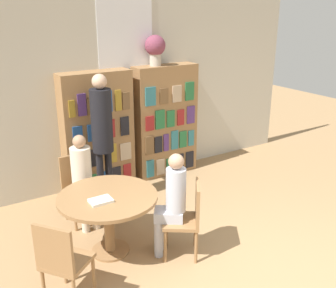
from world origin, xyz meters
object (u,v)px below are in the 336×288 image
object	(u,v)px
bookshelf_right	(165,121)
chair_left_side	(79,185)
flower_vase	(155,48)
chair_far_side	(188,216)
seated_reader_right	(171,201)
librarian_standing	(102,127)
seated_reader_left	(83,177)
bookshelf_left	(98,133)
chair_near_camera	(62,259)
reading_table	(108,206)

from	to	relation	value
bookshelf_right	chair_left_side	xyz separation A→B (m)	(-1.79, -0.75, -0.41)
flower_vase	chair_far_side	size ratio (longest dim) A/B	0.52
bookshelf_right	flower_vase	distance (m)	1.21
seated_reader_right	librarian_standing	distance (m)	1.62
chair_left_side	seated_reader_left	distance (m)	0.26
bookshelf_left	librarian_standing	bearing A→B (deg)	-104.47
bookshelf_right	chair_near_camera	xyz separation A→B (m)	(-2.47, -2.19, -0.41)
chair_near_camera	bookshelf_right	bearing A→B (deg)	93.90
chair_near_camera	chair_left_side	xyz separation A→B (m)	(0.68, 1.45, 0.00)
bookshelf_left	flower_vase	distance (m)	1.57
bookshelf_right	librarian_standing	bearing A→B (deg)	-159.22
chair_near_camera	chair_far_side	world-z (taller)	same
chair_far_side	seated_reader_right	distance (m)	0.26
bookshelf_right	chair_far_side	size ratio (longest dim) A/B	2.05
bookshelf_right	reading_table	size ratio (longest dim) A/B	1.64
reading_table	bookshelf_right	bearing A→B (deg)	43.07
bookshelf_left	seated_reader_right	xyz separation A→B (m)	(0.02, -2.04, -0.23)
flower_vase	librarian_standing	world-z (taller)	flower_vase
bookshelf_right	seated_reader_right	bearing A→B (deg)	-119.87
chair_near_camera	chair_left_side	distance (m)	1.60
reading_table	seated_reader_right	world-z (taller)	seated_reader_right
reading_table	chair_left_side	bearing A→B (deg)	91.72
librarian_standing	bookshelf_left	bearing A→B (deg)	75.53
reading_table	librarian_standing	bearing A→B (deg)	68.99
chair_near_camera	chair_left_side	size ratio (longest dim) A/B	1.00
reading_table	chair_left_side	world-z (taller)	chair_left_side
chair_left_side	librarian_standing	bearing A→B (deg)	-153.81
flower_vase	bookshelf_left	bearing A→B (deg)	-179.73
chair_far_side	seated_reader_right	bearing A→B (deg)	90.00
seated_reader_left	librarian_standing	distance (m)	0.78
chair_near_camera	seated_reader_left	bearing A→B (deg)	113.70
bookshelf_right	reading_table	bearing A→B (deg)	-136.93
bookshelf_left	chair_near_camera	distance (m)	2.57
seated_reader_right	flower_vase	bearing A→B (deg)	8.35
flower_vase	seated_reader_left	world-z (taller)	flower_vase
reading_table	seated_reader_left	xyz separation A→B (m)	(-0.02, 0.71, 0.09)
seated_reader_left	librarian_standing	world-z (taller)	librarian_standing
seated_reader_right	librarian_standing	size ratio (longest dim) A/B	0.66
bookshelf_right	reading_table	xyz separation A→B (m)	(-1.76, -1.65, -0.31)
reading_table	chair_near_camera	distance (m)	0.90
chair_left_side	seated_reader_left	bearing A→B (deg)	90.00
bookshelf_right	chair_left_side	bearing A→B (deg)	-157.28
flower_vase	chair_left_side	size ratio (longest dim) A/B	0.52
librarian_standing	bookshelf_right	bearing A→B (deg)	20.78
chair_far_side	seated_reader_right	world-z (taller)	seated_reader_right
chair_left_side	seated_reader_left	world-z (taller)	seated_reader_left
chair_near_camera	bookshelf_left	bearing A→B (deg)	112.05
bookshelf_left	librarian_standing	xyz separation A→B (m)	(-0.13, -0.50, 0.24)
chair_far_side	bookshelf_left	bearing A→B (deg)	38.87
librarian_standing	chair_left_side	bearing A→B (deg)	-152.08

